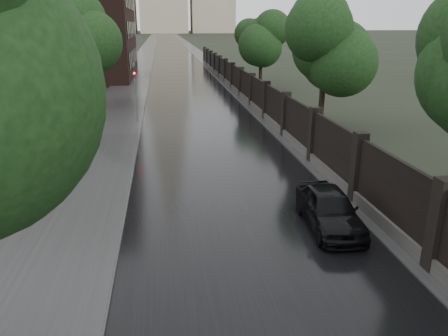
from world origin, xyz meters
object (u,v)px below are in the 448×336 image
Objects in this scene: tree_right_b at (325,49)px; traffic_light at (135,88)px; tree_right_c at (261,39)px; tree_left_far at (86,40)px; car_right_near at (329,209)px.

tree_right_b reaches higher than traffic_light.
tree_right_b is 1.00× the size of tree_right_c.
tree_right_c is 19.26m from traffic_light.
tree_left_far is at bearing -147.17° from tree_right_c.
tree_right_b is 18.00m from tree_right_c.
tree_left_far reaches higher than tree_right_c.
tree_right_b and tree_right_c have the same top height.
tree_left_far is at bearing 118.70° from car_right_near.
traffic_light is at bearing -53.53° from tree_left_far.
tree_right_c reaches higher than traffic_light.
traffic_light is 1.02× the size of car_right_near.
tree_left_far reaches higher than traffic_light.
tree_right_c reaches higher than car_right_near.
tree_left_far is 1.05× the size of tree_right_c.
tree_left_far reaches higher than tree_right_b.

